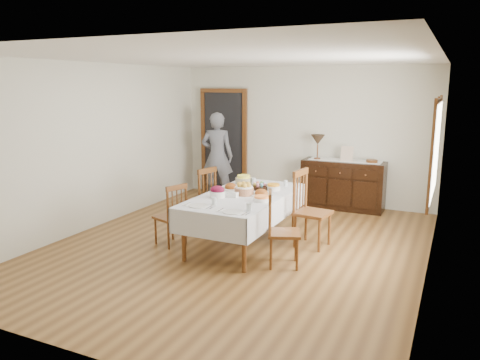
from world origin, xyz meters
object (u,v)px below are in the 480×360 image
at_px(chair_left_near, 172,214).
at_px(chair_right_near, 280,229).
at_px(person, 217,153).
at_px(table_lamp, 318,140).
at_px(sideboard, 343,185).
at_px(dining_table, 244,201).
at_px(chair_left_far, 201,198).
at_px(chair_right_far, 309,208).

xyz_separation_m(chair_left_near, chair_right_near, (1.66, -0.07, 0.03)).
bearing_deg(person, table_lamp, 173.96).
xyz_separation_m(chair_right_near, table_lamp, (-0.41, 3.07, 0.76)).
height_order(sideboard, person, person).
bearing_deg(dining_table, chair_right_near, -34.37).
bearing_deg(chair_left_far, sideboard, 156.37).
bearing_deg(chair_right_near, chair_right_far, -28.29).
xyz_separation_m(dining_table, table_lamp, (0.33, 2.56, 0.60)).
bearing_deg(chair_right_near, person, 19.02).
relative_size(dining_table, chair_right_far, 1.99).
xyz_separation_m(dining_table, person, (-1.62, 2.26, 0.27)).
xyz_separation_m(chair_left_far, table_lamp, (1.25, 2.16, 0.74)).
bearing_deg(chair_right_far, chair_left_far, 96.65).
bearing_deg(table_lamp, chair_right_far, -76.66).
distance_m(chair_left_near, table_lamp, 3.34).
height_order(dining_table, table_lamp, table_lamp).
bearing_deg(sideboard, dining_table, -107.46).
distance_m(chair_left_near, chair_left_far, 0.84).
xyz_separation_m(dining_table, chair_right_near, (0.73, -0.52, -0.16)).
height_order(dining_table, person, person).
height_order(chair_left_near, person, person).
xyz_separation_m(sideboard, person, (-2.44, -0.33, 0.48)).
xyz_separation_m(chair_left_far, person, (-0.70, 1.87, 0.42)).
bearing_deg(sideboard, chair_right_far, -89.29).
height_order(chair_left_far, sideboard, chair_left_far).
relative_size(chair_left_far, person, 0.54).
xyz_separation_m(chair_right_near, person, (-2.35, 2.78, 0.44)).
bearing_deg(chair_left_far, dining_table, 81.45).
bearing_deg(table_lamp, chair_left_near, -112.58).
bearing_deg(person, sideboard, 173.10).
height_order(chair_right_far, table_lamp, table_lamp).
bearing_deg(chair_left_near, sideboard, 169.52).
relative_size(chair_left_far, sideboard, 0.67).
relative_size(person, table_lamp, 4.02).
relative_size(chair_left_far, chair_right_near, 1.04).
bearing_deg(chair_right_near, sideboard, -22.76).
height_order(chair_right_far, person, person).
distance_m(chair_left_near, chair_right_near, 1.66).
bearing_deg(chair_right_near, table_lamp, -13.67).
xyz_separation_m(chair_left_near, table_lamp, (1.25, 3.00, 0.79)).
relative_size(chair_left_near, chair_right_far, 0.83).
distance_m(sideboard, person, 2.50).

